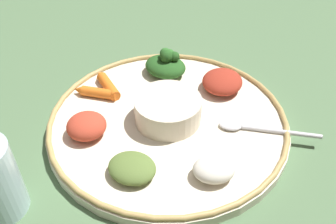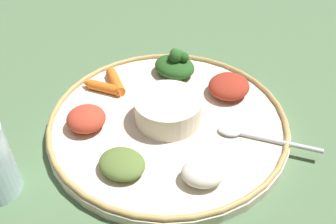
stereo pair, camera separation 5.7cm
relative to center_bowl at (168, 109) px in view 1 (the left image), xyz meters
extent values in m
plane|color=#4C6B47|center=(0.00, 0.00, -0.04)|extent=(2.40, 2.40, 0.00)
cylinder|color=beige|center=(0.00, 0.00, -0.03)|extent=(0.37, 0.37, 0.02)
torus|color=tan|center=(0.00, 0.00, -0.02)|extent=(0.37, 0.37, 0.01)
cylinder|color=beige|center=(0.00, 0.00, 0.00)|extent=(0.10, 0.10, 0.04)
cylinder|color=maroon|center=(0.00, 0.00, 0.01)|extent=(0.09, 0.09, 0.01)
ellipsoid|color=silver|center=(0.10, -0.01, -0.02)|extent=(0.04, 0.03, 0.01)
cylinder|color=silver|center=(0.17, -0.02, -0.02)|extent=(0.12, 0.02, 0.01)
ellipsoid|color=#23511E|center=(-0.02, 0.12, -0.01)|extent=(0.09, 0.09, 0.03)
sphere|color=#23511E|center=(-0.01, 0.12, 0.02)|extent=(0.02, 0.02, 0.02)
sphere|color=#23511E|center=(0.00, 0.13, 0.01)|extent=(0.02, 0.02, 0.02)
sphere|color=#2D6628|center=(-0.02, 0.13, 0.01)|extent=(0.02, 0.02, 0.02)
sphere|color=#2D6628|center=(-0.01, 0.14, 0.01)|extent=(0.02, 0.02, 0.02)
cylinder|color=orange|center=(-0.11, 0.06, -0.01)|extent=(0.05, 0.06, 0.02)
cone|color=orange|center=(-0.13, 0.10, -0.01)|extent=(0.02, 0.02, 0.02)
cylinder|color=orange|center=(-0.12, 0.05, -0.01)|extent=(0.06, 0.02, 0.02)
cone|color=orange|center=(-0.16, 0.05, -0.01)|extent=(0.02, 0.02, 0.02)
ellipsoid|color=silver|center=(0.07, -0.11, -0.01)|extent=(0.06, 0.06, 0.03)
ellipsoid|color=maroon|center=(0.08, 0.09, -0.01)|extent=(0.09, 0.09, 0.03)
ellipsoid|color=#B73D28|center=(-0.12, -0.04, -0.01)|extent=(0.07, 0.07, 0.03)
ellipsoid|color=#567033|center=(-0.04, -0.11, -0.01)|extent=(0.08, 0.07, 0.02)
camera|label=1|loc=(0.04, -0.43, 0.36)|focal=39.76mm
camera|label=2|loc=(0.09, -0.42, 0.36)|focal=39.76mm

